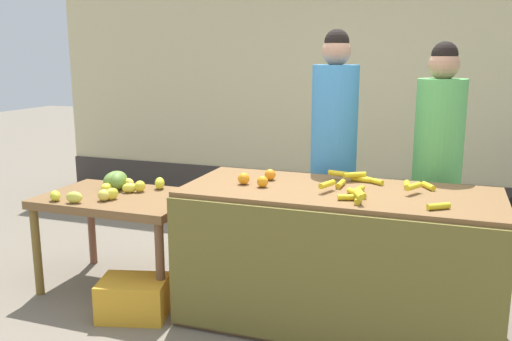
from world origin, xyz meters
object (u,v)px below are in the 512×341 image
produce_crate (134,298)px  produce_sack (254,242)px  vendor_woman_blue_shirt (333,158)px  vendor_woman_green_shirt (437,170)px

produce_crate → produce_sack: 1.16m
vendor_woman_blue_shirt → produce_sack: size_ratio=4.24×
vendor_woman_green_shirt → produce_crate: bearing=-149.0°
vendor_woman_blue_shirt → vendor_woman_green_shirt: size_ratio=1.05×
produce_sack → vendor_woman_blue_shirt: bearing=-0.5°
vendor_woman_blue_shirt → produce_crate: bearing=-136.3°
vendor_woman_blue_shirt → vendor_woman_green_shirt: vendor_woman_blue_shirt is taller
vendor_woman_green_shirt → produce_sack: vendor_woman_green_shirt is taller
produce_sack → produce_crate: bearing=-113.8°
vendor_woman_blue_shirt → produce_crate: size_ratio=4.31×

